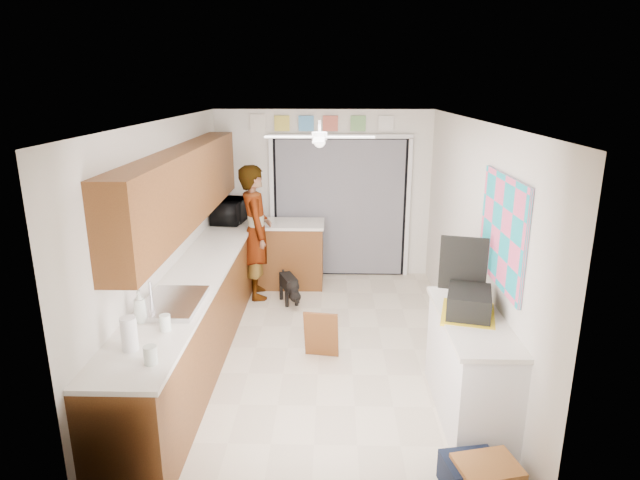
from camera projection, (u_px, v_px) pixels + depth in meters
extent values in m
plane|color=beige|center=(319.00, 348.00, 5.98)|extent=(5.00, 5.00, 0.00)
plane|color=white|center=(319.00, 121.00, 5.28)|extent=(5.00, 5.00, 0.00)
plane|color=silver|center=(323.00, 195.00, 8.03)|extent=(3.20, 0.00, 3.20)
plane|color=silver|center=(309.00, 358.00, 3.23)|extent=(3.20, 0.00, 3.20)
plane|color=silver|center=(169.00, 241.00, 5.67)|extent=(0.00, 5.00, 5.00)
plane|color=silver|center=(472.00, 243.00, 5.60)|extent=(0.00, 5.00, 5.00)
cube|color=brown|center=(201.00, 310.00, 5.89)|extent=(0.60, 4.80, 0.90)
cube|color=white|center=(200.00, 270.00, 5.76)|extent=(0.62, 4.80, 0.04)
cube|color=brown|center=(185.00, 186.00, 5.70)|extent=(0.32, 4.00, 0.80)
cube|color=silver|center=(173.00, 304.00, 4.79)|extent=(0.50, 0.76, 0.06)
cylinder|color=silver|center=(151.00, 294.00, 4.76)|extent=(0.03, 0.03, 0.22)
cube|color=brown|center=(288.00, 255.00, 7.79)|extent=(1.00, 0.60, 0.90)
cube|color=white|center=(288.00, 224.00, 7.66)|extent=(1.04, 0.64, 0.04)
cube|color=black|center=(340.00, 208.00, 8.05)|extent=(2.00, 0.06, 2.10)
cube|color=gray|center=(340.00, 209.00, 8.02)|extent=(1.90, 0.03, 2.05)
cube|color=white|center=(272.00, 208.00, 8.05)|extent=(0.06, 0.04, 2.10)
cube|color=white|center=(408.00, 209.00, 8.00)|extent=(0.06, 0.04, 2.10)
cube|color=white|center=(341.00, 136.00, 7.72)|extent=(2.10, 0.04, 0.06)
cube|color=#DBCD49|center=(282.00, 123.00, 7.72)|extent=(0.22, 0.02, 0.22)
cube|color=#529EDC|center=(306.00, 123.00, 7.71)|extent=(0.22, 0.02, 0.22)
cube|color=#C95E4B|center=(330.00, 123.00, 7.71)|extent=(0.22, 0.02, 0.22)
cube|color=#6FA960|center=(358.00, 124.00, 7.70)|extent=(0.22, 0.02, 0.22)
cube|color=white|center=(386.00, 124.00, 7.69)|extent=(0.22, 0.02, 0.22)
cube|color=silver|center=(258.00, 123.00, 7.73)|extent=(0.22, 0.02, 0.26)
cube|color=white|center=(470.00, 369.00, 4.68)|extent=(0.50, 1.40, 0.90)
cube|color=white|center=(473.00, 320.00, 4.54)|extent=(0.54, 1.44, 0.04)
cube|color=#FF5D8D|center=(502.00, 231.00, 4.53)|extent=(0.03, 1.15, 0.95)
cube|color=white|center=(320.00, 137.00, 5.52)|extent=(1.14, 1.14, 0.24)
imported|color=black|center=(230.00, 211.00, 7.63)|extent=(0.47, 0.64, 0.33)
imported|color=silver|center=(140.00, 306.00, 4.41)|extent=(0.12, 0.12, 0.28)
cylinder|color=silver|center=(150.00, 355.00, 3.77)|extent=(0.13, 0.13, 0.13)
cylinder|color=silver|center=(165.00, 323.00, 4.28)|extent=(0.11, 0.11, 0.13)
cylinder|color=white|center=(129.00, 334.00, 3.95)|extent=(0.12, 0.12, 0.26)
cube|color=black|center=(469.00, 302.00, 4.60)|extent=(0.47, 0.55, 0.21)
cube|color=yellow|center=(468.00, 314.00, 4.63)|extent=(0.57, 0.67, 0.02)
cube|color=black|center=(463.00, 264.00, 4.81)|extent=(0.41, 0.13, 0.50)
cube|color=#BC763B|center=(486.00, 480.00, 3.81)|extent=(0.50, 0.42, 0.27)
cube|color=black|center=(471.00, 475.00, 3.88)|extent=(0.44, 0.39, 0.24)
cube|color=brown|center=(321.00, 335.00, 5.70)|extent=(0.38, 0.19, 0.54)
imported|color=white|center=(256.00, 232.00, 7.23)|extent=(0.58, 0.75, 1.84)
cube|color=black|center=(289.00, 288.00, 7.19)|extent=(0.41, 0.59, 0.43)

